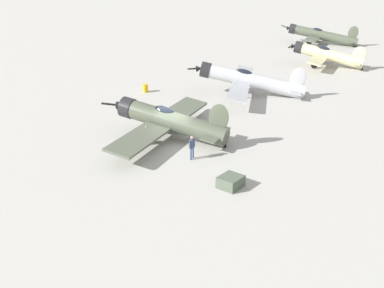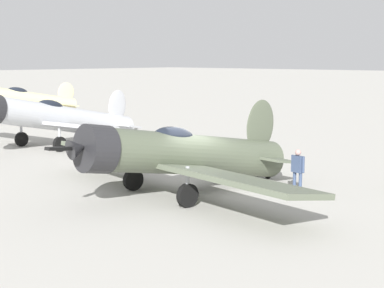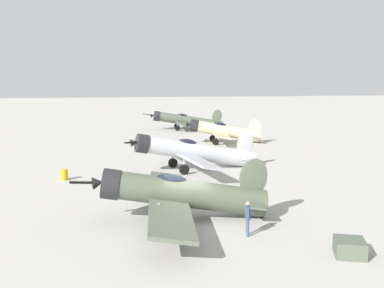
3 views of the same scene
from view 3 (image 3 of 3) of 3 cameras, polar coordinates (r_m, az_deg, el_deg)
ground_plane at (r=24.36m, az=-0.57°, el=-9.51°), size 400.00×400.00×0.00m
airplane_foreground at (r=23.95m, az=-1.78°, el=-6.24°), size 10.39×13.08×3.36m
airplane_mid_apron at (r=37.46m, az=0.13°, el=-0.96°), size 11.43×13.36×3.37m
airplane_far_line at (r=54.14m, az=3.87°, el=1.69°), size 9.45×10.30×2.95m
airplane_outer_stand at (r=69.81m, az=-0.78°, el=2.99°), size 12.15×10.19×3.31m
ground_crew_mechanic at (r=21.82m, az=7.03°, el=-8.86°), size 0.33×0.64×1.67m
equipment_crate at (r=20.60m, az=19.23°, el=-12.22°), size 1.67×1.75×0.70m
fuel_drum at (r=35.16m, az=-15.82°, el=-3.74°), size 0.61×0.61×0.80m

